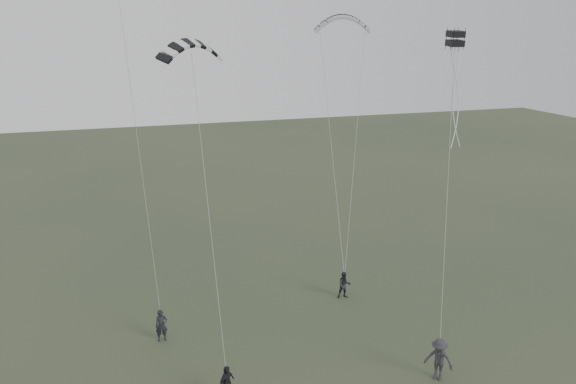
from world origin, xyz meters
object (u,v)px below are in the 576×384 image
object	(u,v)px
flyer_left	(162,325)
kite_pale_large	(343,17)
kite_box	(455,39)
flyer_right	(344,285)
kite_striped	(191,43)
flyer_center	(227,383)
flyer_far	(439,359)

from	to	relation	value
flyer_left	kite_pale_large	xyz separation A→B (m)	(12.80, 8.31, 14.82)
kite_box	flyer_left	bearing A→B (deg)	-175.98
flyer_right	kite_striped	distance (m)	15.98
flyer_left	flyer_right	distance (m)	10.58
flyer_center	flyer_far	bearing A→B (deg)	-47.79
flyer_right	flyer_center	bearing A→B (deg)	-132.00
flyer_left	kite_box	bearing A→B (deg)	-3.11
flyer_center	kite_striped	xyz separation A→B (m)	(-0.00, 5.74, 13.58)
flyer_right	flyer_far	world-z (taller)	flyer_far
flyer_left	flyer_right	xyz separation A→B (m)	(10.47, 1.53, -0.04)
flyer_right	kite_box	bearing A→B (deg)	-16.68
flyer_left	flyer_far	world-z (taller)	flyer_far
flyer_left	flyer_center	distance (m)	5.94
flyer_right	flyer_center	xyz separation A→B (m)	(-8.32, -7.07, -0.00)
flyer_center	kite_box	bearing A→B (deg)	-18.03
flyer_right	kite_striped	bearing A→B (deg)	-163.24
flyer_left	kite_pale_large	bearing A→B (deg)	32.06
flyer_left	kite_box	world-z (taller)	kite_box
flyer_right	kite_pale_large	distance (m)	16.50
kite_pale_large	flyer_far	bearing A→B (deg)	-77.78
flyer_left	kite_box	size ratio (longest dim) A/B	2.20
flyer_center	flyer_left	bearing A→B (deg)	72.17
flyer_left	kite_striped	bearing A→B (deg)	4.32
flyer_left	kite_box	xyz separation A→B (m)	(15.11, -0.57, 13.66)
flyer_left	flyer_right	bearing A→B (deg)	7.37
flyer_center	kite_pale_large	bearing A→B (deg)	13.45
flyer_left	flyer_right	world-z (taller)	flyer_left
flyer_far	flyer_center	bearing A→B (deg)	-142.98
flyer_left	flyer_far	bearing A→B (deg)	-32.49
flyer_far	kite_striped	distance (m)	17.74
kite_pale_large	kite_box	world-z (taller)	kite_pale_large
flyer_right	kite_striped	xyz separation A→B (m)	(-8.33, -1.33, 13.57)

